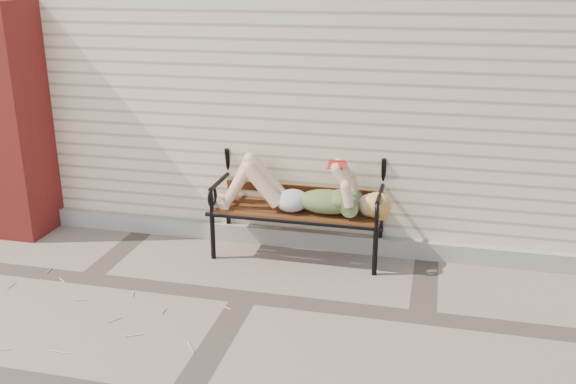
# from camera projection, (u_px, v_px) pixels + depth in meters

# --- Properties ---
(ground) EXTENTS (80.00, 80.00, 0.00)m
(ground) POSITION_uv_depth(u_px,v_px,m) (245.00, 297.00, 4.60)
(ground) COLOR gray
(ground) RESTS_ON ground
(house_wall) EXTENTS (8.00, 4.00, 3.00)m
(house_wall) POSITION_uv_depth(u_px,v_px,m) (324.00, 41.00, 6.87)
(house_wall) COLOR beige
(house_wall) RESTS_ON ground
(foundation_strip) EXTENTS (8.00, 0.10, 0.15)m
(foundation_strip) POSITION_uv_depth(u_px,v_px,m) (278.00, 236.00, 5.47)
(foundation_strip) COLOR gray
(foundation_strip) RESTS_ON ground
(brick_pillar) EXTENTS (0.50, 0.50, 2.00)m
(brick_pillar) POSITION_uv_depth(u_px,v_px,m) (10.00, 121.00, 5.46)
(brick_pillar) COLOR #A42825
(brick_pillar) RESTS_ON ground
(garden_bench) EXTENTS (1.48, 0.59, 0.96)m
(garden_bench) POSITION_uv_depth(u_px,v_px,m) (300.00, 190.00, 5.17)
(garden_bench) COLOR black
(garden_bench) RESTS_ON ground
(reading_woman) EXTENTS (1.40, 0.32, 0.44)m
(reading_woman) POSITION_uv_depth(u_px,v_px,m) (298.00, 191.00, 5.05)
(reading_woman) COLOR #0A394A
(reading_woman) RESTS_ON ground
(straw_scatter) EXTENTS (2.91, 1.61, 0.01)m
(straw_scatter) POSITION_uv_depth(u_px,v_px,m) (46.00, 308.00, 4.43)
(straw_scatter) COLOR #E6B970
(straw_scatter) RESTS_ON ground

